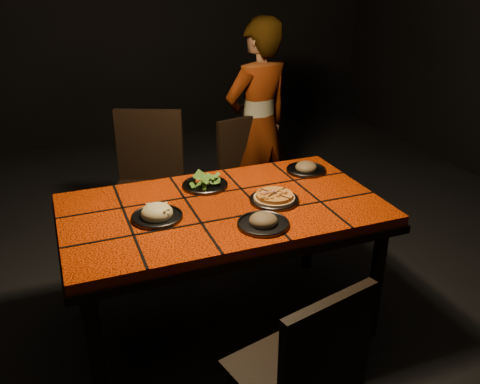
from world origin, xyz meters
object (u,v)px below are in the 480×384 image
object	(u,v)px
chair_far_right	(249,171)
diner	(258,126)
dining_table	(223,219)
plate_pizza	(274,198)
chair_far_left	(148,176)
plate_pasta	(157,214)
chair_near	(305,371)

from	to	relation	value
chair_far_right	diner	xyz separation A→B (m)	(0.14, 0.17, 0.27)
dining_table	plate_pizza	bearing A→B (deg)	-12.47
dining_table	chair_far_left	world-z (taller)	chair_far_left
plate_pizza	plate_pasta	distance (m)	0.60
dining_table	plate_pizza	world-z (taller)	plate_pizza
chair_near	diner	world-z (taller)	diner
chair_far_left	chair_far_right	bearing A→B (deg)	23.20
chair_far_right	diner	size ratio (longest dim) A/B	0.56
dining_table	chair_near	bearing A→B (deg)	-91.28
chair_near	chair_far_right	xyz separation A→B (m)	(0.55, 1.90, -0.01)
plate_pizza	plate_pasta	size ratio (longest dim) A/B	1.16
diner	chair_near	bearing A→B (deg)	55.34
chair_near	chair_far_right	size ratio (longest dim) A/B	1.01
chair_far_right	plate_pizza	size ratio (longest dim) A/B	3.04
chair_near	plate_pasta	world-z (taller)	chair_near
chair_far_left	plate_pizza	distance (m)	1.12
chair_near	chair_far_left	size ratio (longest dim) A/B	0.89
chair_far_left	plate_pasta	xyz separation A→B (m)	(-0.15, -0.98, 0.20)
chair_near	chair_far_left	bearing A→B (deg)	-98.38
chair_near	plate_pasta	distance (m)	1.02
chair_near	plate_pizza	world-z (taller)	chair_near
chair_far_right	dining_table	bearing A→B (deg)	-134.00
dining_table	plate_pasta	bearing A→B (deg)	-175.64
plate_pasta	chair_near	bearing A→B (deg)	-70.82
dining_table	chair_far_right	bearing A→B (deg)	60.61
chair_far_left	plate_pizza	xyz separation A→B (m)	(0.45, -1.01, 0.20)
dining_table	plate_pizza	size ratio (longest dim) A/B	5.63
dining_table	diner	world-z (taller)	diner
diner	plate_pizza	size ratio (longest dim) A/B	5.38
chair_far_right	plate_pizza	world-z (taller)	chair_far_right
diner	plate_pasta	world-z (taller)	diner
dining_table	diner	bearing A→B (deg)	58.98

